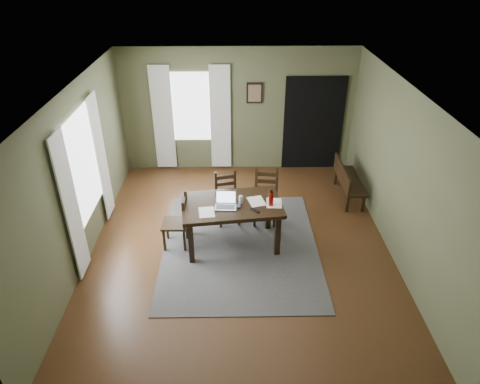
{
  "coord_description": "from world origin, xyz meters",
  "views": [
    {
      "loc": [
        -0.1,
        -5.83,
        4.49
      ],
      "look_at": [
        0.0,
        0.3,
        0.9
      ],
      "focal_mm": 32.0,
      "sensor_mm": 36.0,
      "label": 1
    }
  ],
  "objects_px": {
    "chair_end": "(178,222)",
    "water_bottle": "(271,198)",
    "chair_back_right": "(266,197)",
    "dining_table": "(232,209)",
    "bench": "(347,179)",
    "laptop": "(226,202)",
    "chair_back_left": "(227,198)"
  },
  "relations": [
    {
      "from": "chair_end",
      "to": "laptop",
      "type": "distance_m",
      "value": 0.91
    },
    {
      "from": "dining_table",
      "to": "chair_back_right",
      "type": "xyz_separation_m",
      "value": [
        0.62,
        0.73,
        -0.23
      ]
    },
    {
      "from": "dining_table",
      "to": "chair_end",
      "type": "relative_size",
      "value": 1.82
    },
    {
      "from": "chair_end",
      "to": "water_bottle",
      "type": "height_order",
      "value": "water_bottle"
    },
    {
      "from": "bench",
      "to": "water_bottle",
      "type": "xyz_separation_m",
      "value": [
        -1.66,
        -1.59,
        0.52
      ]
    },
    {
      "from": "chair_end",
      "to": "chair_back_left",
      "type": "height_order",
      "value": "chair_end"
    },
    {
      "from": "water_bottle",
      "to": "chair_back_left",
      "type": "bearing_deg",
      "value": 131.79
    },
    {
      "from": "bench",
      "to": "chair_end",
      "type": "bearing_deg",
      "value": 115.69
    },
    {
      "from": "dining_table",
      "to": "bench",
      "type": "relative_size",
      "value": 1.38
    },
    {
      "from": "chair_end",
      "to": "bench",
      "type": "bearing_deg",
      "value": 116.74
    },
    {
      "from": "water_bottle",
      "to": "chair_back_right",
      "type": "bearing_deg",
      "value": 91.33
    },
    {
      "from": "chair_end",
      "to": "laptop",
      "type": "relative_size",
      "value": 2.62
    },
    {
      "from": "laptop",
      "to": "bench",
      "type": "bearing_deg",
      "value": 37.04
    },
    {
      "from": "chair_end",
      "to": "chair_back_left",
      "type": "relative_size",
      "value": 1.01
    },
    {
      "from": "chair_back_left",
      "to": "laptop",
      "type": "height_order",
      "value": "laptop"
    },
    {
      "from": "chair_end",
      "to": "water_bottle",
      "type": "relative_size",
      "value": 3.42
    },
    {
      "from": "dining_table",
      "to": "bench",
      "type": "height_order",
      "value": "dining_table"
    },
    {
      "from": "chair_end",
      "to": "chair_back_right",
      "type": "xyz_separation_m",
      "value": [
        1.52,
        0.74,
        0.03
      ]
    },
    {
      "from": "chair_back_left",
      "to": "water_bottle",
      "type": "bearing_deg",
      "value": -60.03
    },
    {
      "from": "chair_end",
      "to": "laptop",
      "type": "xyz_separation_m",
      "value": [
        0.81,
        -0.06,
        0.41
      ]
    },
    {
      "from": "laptop",
      "to": "chair_end",
      "type": "bearing_deg",
      "value": 179.09
    },
    {
      "from": "chair_end",
      "to": "chair_back_left",
      "type": "xyz_separation_m",
      "value": [
        0.81,
        0.75,
        -0.0
      ]
    },
    {
      "from": "chair_back_left",
      "to": "bench",
      "type": "bearing_deg",
      "value": 6.47
    },
    {
      "from": "chair_end",
      "to": "water_bottle",
      "type": "bearing_deg",
      "value": 89.01
    },
    {
      "from": "dining_table",
      "to": "chair_back_right",
      "type": "relative_size",
      "value": 1.72
    },
    {
      "from": "dining_table",
      "to": "water_bottle",
      "type": "distance_m",
      "value": 0.68
    },
    {
      "from": "chair_end",
      "to": "chair_back_right",
      "type": "height_order",
      "value": "chair_back_right"
    },
    {
      "from": "water_bottle",
      "to": "dining_table",
      "type": "bearing_deg",
      "value": 174.72
    },
    {
      "from": "dining_table",
      "to": "chair_back_left",
      "type": "distance_m",
      "value": 0.79
    },
    {
      "from": "dining_table",
      "to": "chair_end",
      "type": "bearing_deg",
      "value": 173.01
    },
    {
      "from": "dining_table",
      "to": "water_bottle",
      "type": "xyz_separation_m",
      "value": [
        0.63,
        -0.06,
        0.23
      ]
    },
    {
      "from": "chair_end",
      "to": "bench",
      "type": "distance_m",
      "value": 3.55
    }
  ]
}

